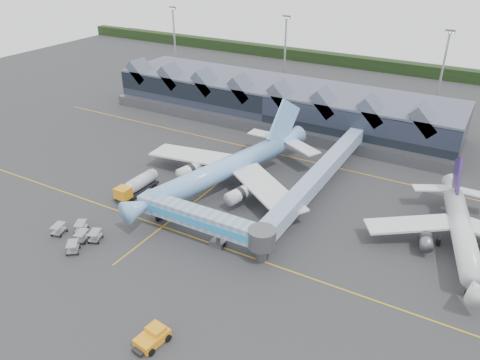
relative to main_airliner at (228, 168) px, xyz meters
The scene contains 11 objects.
ground 10.58m from the main_airliner, 104.85° to the right, with size 260.00×260.00×0.00m, color #272729.
taxi_stripes 4.96m from the main_airliner, 165.58° to the left, with size 120.00×60.00×0.01m.
tree_line_far 100.69m from the main_airliner, 91.41° to the left, with size 260.00×4.00×4.00m, color black.
terminal 38.74m from the main_airliner, 101.24° to the left, with size 90.00×22.25×12.52m.
light_masts 57.15m from the main_airliner, 70.89° to the left, with size 132.40×42.56×22.45m.
main_airliner is the anchor object (origin of this frame).
regional_jet 41.58m from the main_airliner, ahead, with size 28.56×31.74×10.99m.
jet_bridge 18.75m from the main_airliner, 66.54° to the right, with size 24.61×4.25×5.61m.
fuel_truck 17.31m from the main_airliner, 141.43° to the right, with size 3.18×10.36×3.46m.
pushback_tug 40.11m from the main_airliner, 72.10° to the right, with size 3.41×4.89×2.04m.
baggage_carts 29.83m from the main_airliner, 113.68° to the right, with size 8.86×7.62×1.72m.
Camera 1 is at (44.25, -58.85, 44.24)m, focal length 35.00 mm.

